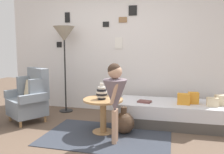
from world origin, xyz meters
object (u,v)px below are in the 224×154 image
side_table (103,108)px  floor_lamp (64,37)px  demijohn_near (124,123)px  vase_striped (102,93)px  person_child (115,93)px  armchair (30,97)px  daybed (172,113)px  book_on_daybed (144,102)px

side_table → floor_lamp: size_ratio=0.35×
demijohn_near → vase_striped: bearing=-166.5°
demijohn_near → person_child: bearing=-96.6°
armchair → vase_striped: size_ratio=3.82×
daybed → book_on_daybed: 0.54m
armchair → vase_striped: 1.49m
floor_lamp → book_on_daybed: 2.10m
side_table → vase_striped: bearing=-115.5°
side_table → vase_striped: (-0.01, -0.03, 0.25)m
floor_lamp → book_on_daybed: (1.71, -0.45, -1.14)m
side_table → person_child: bearing=-51.5°
book_on_daybed → person_child: bearing=-109.1°
daybed → side_table: 1.28m
person_child → book_on_daybed: person_child is taller
vase_striped → demijohn_near: (0.34, 0.08, -0.48)m
side_table → person_child: size_ratio=0.55×
book_on_daybed → demijohn_near: size_ratio=0.52×
side_table → demijohn_near: (0.32, 0.05, -0.23)m
person_child → floor_lamp: bearing=136.2°
daybed → vase_striped: 1.36m
armchair → book_on_daybed: size_ratio=4.41×
daybed → side_table: side_table is taller
armchair → demijohn_near: (1.79, -0.19, -0.27)m
daybed → floor_lamp: 2.59m
side_table → daybed: bearing=32.3°
vase_striped → floor_lamp: (-1.11, 1.02, 0.91)m
armchair → side_table: bearing=-9.5°
daybed → book_on_daybed: (-0.48, -0.13, 0.22)m
vase_striped → book_on_daybed: size_ratio=1.15×
floor_lamp → person_child: 2.11m
vase_striped → person_child: bearing=-47.5°
daybed → floor_lamp: bearing=171.7°
armchair → floor_lamp: floor_lamp is taller
floor_lamp → side_table: bearing=-41.5°
vase_striped → floor_lamp: size_ratio=0.14×
floor_lamp → person_child: size_ratio=1.56×
demijohn_near → floor_lamp: bearing=146.9°
floor_lamp → demijohn_near: floor_lamp is taller
vase_striped → book_on_daybed: bearing=43.6°
daybed → side_table: (-1.06, -0.67, 0.20)m
book_on_daybed → armchair: bearing=-171.8°
side_table → book_on_daybed: (0.59, 0.54, 0.02)m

